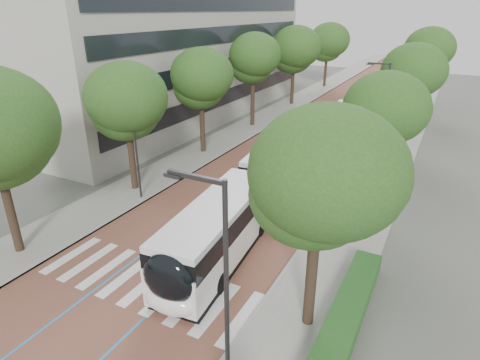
# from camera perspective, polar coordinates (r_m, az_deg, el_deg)

# --- Properties ---
(ground) EXTENTS (160.00, 160.00, 0.00)m
(ground) POSITION_cam_1_polar(r_m,az_deg,el_deg) (19.40, -15.49, -15.42)
(ground) COLOR #51544C
(ground) RESTS_ON ground
(road) EXTENTS (11.00, 140.00, 0.02)m
(road) POSITION_cam_1_polar(r_m,az_deg,el_deg) (53.11, 15.01, 9.56)
(road) COLOR brown
(road) RESTS_ON ground
(sidewalk_left) EXTENTS (4.00, 140.00, 0.12)m
(sidewalk_left) POSITION_cam_1_polar(r_m,az_deg,el_deg) (55.16, 7.33, 10.69)
(sidewalk_left) COLOR gray
(sidewalk_left) RESTS_ON ground
(sidewalk_right) EXTENTS (4.00, 140.00, 0.12)m
(sidewalk_right) POSITION_cam_1_polar(r_m,az_deg,el_deg) (52.04, 23.10, 8.28)
(sidewalk_right) COLOR gray
(sidewalk_right) RESTS_ON ground
(kerb_left) EXTENTS (0.20, 140.00, 0.14)m
(kerb_left) POSITION_cam_1_polar(r_m,az_deg,el_deg) (54.55, 9.22, 10.44)
(kerb_left) COLOR gray
(kerb_left) RESTS_ON ground
(kerb_right) EXTENTS (0.20, 140.00, 0.14)m
(kerb_right) POSITION_cam_1_polar(r_m,az_deg,el_deg) (52.21, 21.03, 8.64)
(kerb_right) COLOR gray
(kerb_right) RESTS_ON ground
(zebra_crossing) EXTENTS (10.55, 3.60, 0.01)m
(zebra_crossing) POSITION_cam_1_polar(r_m,az_deg,el_deg) (19.84, -13.08, -14.08)
(zebra_crossing) COLOR silver
(zebra_crossing) RESTS_ON ground
(lane_line_left) EXTENTS (0.12, 126.00, 0.01)m
(lane_line_left) POSITION_cam_1_polar(r_m,az_deg,el_deg) (53.47, 13.33, 9.83)
(lane_line_left) COLOR #2779C7
(lane_line_left) RESTS_ON road
(lane_line_right) EXTENTS (0.12, 126.00, 0.01)m
(lane_line_right) POSITION_cam_1_polar(r_m,az_deg,el_deg) (52.79, 16.71, 9.31)
(lane_line_right) COLOR #2779C7
(lane_line_right) RESTS_ON road
(office_building) EXTENTS (18.11, 40.00, 14.00)m
(office_building) POSITION_cam_1_polar(r_m,az_deg,el_deg) (49.48, -11.29, 17.18)
(office_building) COLOR #99978E
(office_building) RESTS_ON ground
(streetlight_near) EXTENTS (1.82, 0.20, 8.00)m
(streetlight_near) POSITION_cam_1_polar(r_m,az_deg,el_deg) (11.28, -2.76, -15.38)
(streetlight_near) COLOR #2B2B2E
(streetlight_near) RESTS_ON sidewalk_right
(streetlight_far) EXTENTS (1.82, 0.20, 8.00)m
(streetlight_far) POSITION_cam_1_polar(r_m,az_deg,el_deg) (33.61, 19.53, 9.83)
(streetlight_far) COLOR #2B2B2E
(streetlight_far) RESTS_ON sidewalk_right
(lamp_post_left) EXTENTS (0.14, 0.14, 8.00)m
(lamp_post_left) POSITION_cam_1_polar(r_m,az_deg,el_deg) (26.50, -14.69, 5.49)
(lamp_post_left) COLOR #2B2B2E
(lamp_post_left) RESTS_ON sidewalk_left
(trees_left) EXTENTS (6.30, 61.27, 9.41)m
(trees_left) POSITION_cam_1_polar(r_m,az_deg,el_deg) (42.12, 1.14, 15.93)
(trees_left) COLOR black
(trees_left) RESTS_ON ground
(trees_right) EXTENTS (5.81, 47.61, 9.38)m
(trees_right) POSITION_cam_1_polar(r_m,az_deg,el_deg) (34.96, 22.15, 12.56)
(trees_right) COLOR black
(trees_right) RESTS_ON ground
(lead_bus) EXTENTS (4.16, 18.54, 3.20)m
(lead_bus) POSITION_cam_1_polar(r_m,az_deg,el_deg) (23.17, 0.90, -2.96)
(lead_bus) COLOR black
(lead_bus) RESTS_ON ground
(bus_queued_0) EXTENTS (3.03, 12.49, 3.20)m
(bus_queued_0) POSITION_cam_1_polar(r_m,az_deg,el_deg) (37.61, 13.56, 6.79)
(bus_queued_0) COLOR white
(bus_queued_0) RESTS_ON ground
(bus_queued_1) EXTENTS (2.95, 12.48, 3.20)m
(bus_queued_1) POSITION_cam_1_polar(r_m,az_deg,el_deg) (49.71, 17.16, 10.34)
(bus_queued_1) COLOR white
(bus_queued_1) RESTS_ON ground
(bus_queued_2) EXTENTS (2.85, 12.46, 3.20)m
(bus_queued_2) POSITION_cam_1_polar(r_m,az_deg,el_deg) (62.41, 19.92, 12.45)
(bus_queued_2) COLOR white
(bus_queued_2) RESTS_ON ground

